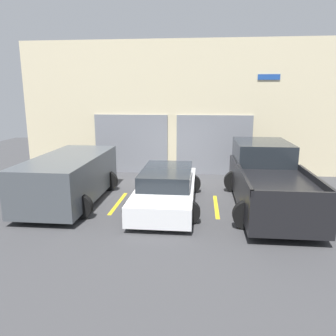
{
  "coord_description": "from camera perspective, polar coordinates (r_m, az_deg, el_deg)",
  "views": [
    {
      "loc": [
        1.05,
        -11.28,
        3.48
      ],
      "look_at": [
        0.0,
        -0.84,
        1.1
      ],
      "focal_mm": 35.0,
      "sensor_mm": 36.0,
      "label": 1
    }
  ],
  "objects": [
    {
      "name": "ground_plane",
      "position": [
        11.85,
        0.41,
        -4.3
      ],
      "size": [
        28.0,
        28.0,
        0.0
      ],
      "primitive_type": "plane",
      "color": "#3D3D3F"
    },
    {
      "name": "shophouse_building",
      "position": [
        14.62,
        1.62,
        10.18
      ],
      "size": [
        13.76,
        0.68,
        5.72
      ],
      "color": "beige",
      "rests_on": "ground"
    },
    {
      "name": "pickup_truck",
      "position": [
        10.8,
        16.9,
        -1.76
      ],
      "size": [
        2.49,
        5.44,
        1.88
      ],
      "color": "black",
      "rests_on": "ground"
    },
    {
      "name": "sedan_white",
      "position": [
        10.44,
        -0.26,
        -3.48
      ],
      "size": [
        2.17,
        4.72,
        1.16
      ],
      "color": "white",
      "rests_on": "ground"
    },
    {
      "name": "sedan_side",
      "position": [
        11.12,
        -16.75,
        -1.53
      ],
      "size": [
        2.41,
        4.56,
        1.53
      ],
      "color": "#474C51",
      "rests_on": "ground"
    },
    {
      "name": "parking_stripe_far_left",
      "position": [
        12.02,
        -23.53,
        -5.13
      ],
      "size": [
        0.12,
        2.2,
        0.01
      ],
      "primitive_type": "cube",
      "color": "gold",
      "rests_on": "ground"
    },
    {
      "name": "parking_stripe_left",
      "position": [
        10.85,
        -8.67,
        -6.05
      ],
      "size": [
        0.12,
        2.2,
        0.01
      ],
      "primitive_type": "cube",
      "color": "gold",
      "rests_on": "ground"
    },
    {
      "name": "parking_stripe_centre",
      "position": [
        10.54,
        8.38,
        -6.61
      ],
      "size": [
        0.12,
        2.2,
        0.01
      ],
      "primitive_type": "cube",
      "color": "gold",
      "rests_on": "ground"
    },
    {
      "name": "parking_stripe_right",
      "position": [
        11.16,
        24.97,
        -6.6
      ],
      "size": [
        0.12,
        2.2,
        0.01
      ],
      "primitive_type": "cube",
      "color": "gold",
      "rests_on": "ground"
    }
  ]
}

